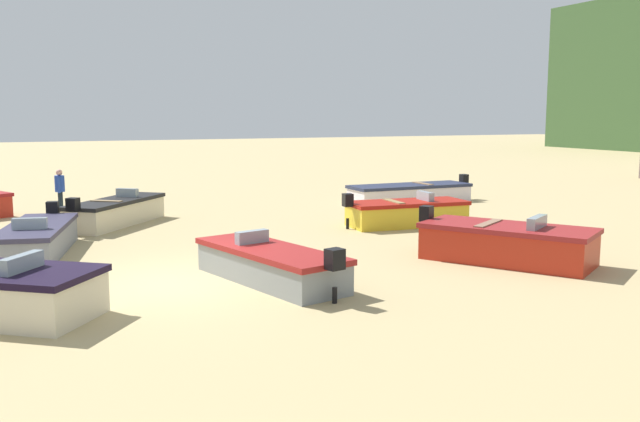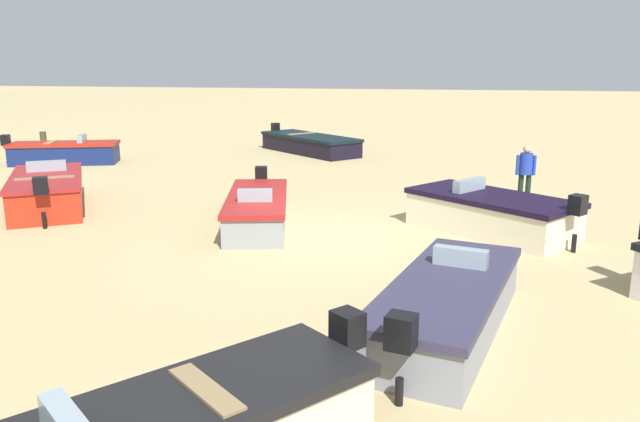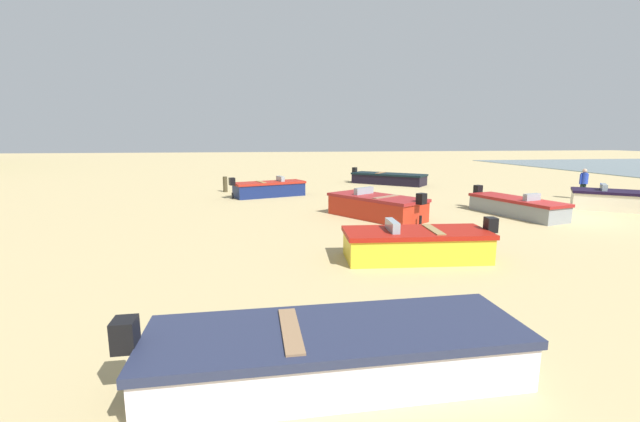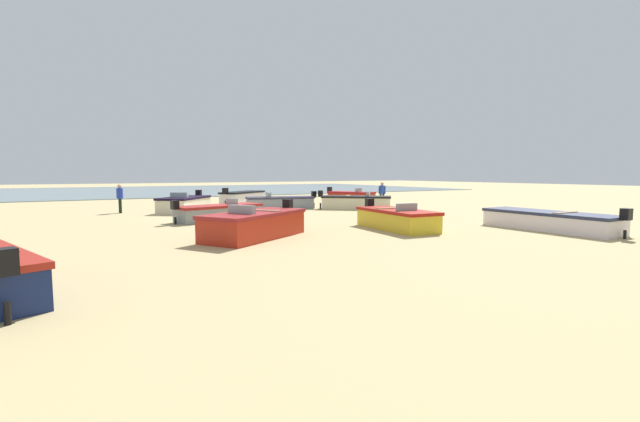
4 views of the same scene
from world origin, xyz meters
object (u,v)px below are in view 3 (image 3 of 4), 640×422
(boat_yellow_8, at_px, (416,244))
(boat_grey_10, at_px, (516,207))
(boat_navy_4, at_px, (269,189))
(mooring_post_near_water, at_px, (225,184))
(boat_red_3, at_px, (376,206))
(boat_white_1, at_px, (335,352))
(beach_walker_foreground, at_px, (584,181))
(boat_cream_0, at_px, (619,200))
(boat_black_5, at_px, (388,179))

(boat_yellow_8, xyz_separation_m, boat_grey_10, (5.32, -6.55, -0.03))
(boat_grey_10, bearing_deg, boat_navy_4, -50.72)
(boat_navy_4, xyz_separation_m, boat_yellow_8, (-12.66, -3.53, -0.01))
(boat_grey_10, relative_size, mooring_post_near_water, 4.79)
(boat_red_3, relative_size, mooring_post_near_water, 4.69)
(boat_white_1, xyz_separation_m, boat_red_3, (10.87, -3.81, 0.10))
(beach_walker_foreground, bearing_deg, boat_red_3, 11.31)
(boat_cream_0, bearing_deg, mooring_post_near_water, 100.09)
(boat_navy_4, bearing_deg, boat_yellow_8, -3.87)
(boat_yellow_8, bearing_deg, mooring_post_near_water, 26.68)
(boat_black_5, xyz_separation_m, beach_walker_foreground, (-8.43, -8.01, 0.56))
(boat_white_1, relative_size, boat_navy_4, 1.26)
(boat_white_1, distance_m, boat_red_3, 11.52)
(boat_cream_0, distance_m, boat_red_3, 11.35)
(boat_yellow_8, relative_size, boat_grey_10, 0.94)
(boat_cream_0, relative_size, boat_navy_4, 0.95)
(boat_black_5, bearing_deg, boat_white_1, 20.96)
(boat_cream_0, xyz_separation_m, boat_yellow_8, (-5.79, 11.96, -0.04))
(boat_red_3, xyz_separation_m, boat_yellow_8, (-5.78, 0.61, -0.05))
(mooring_post_near_water, height_order, beach_walker_foreground, beach_walker_foreground)
(boat_grey_10, xyz_separation_m, beach_walker_foreground, (3.78, -6.45, 0.57))
(boat_cream_0, bearing_deg, boat_red_3, 127.14)
(boat_grey_10, bearing_deg, boat_red_3, -19.03)
(boat_red_3, distance_m, boat_navy_4, 8.03)
(boat_white_1, relative_size, beach_walker_foreground, 3.31)
(boat_black_5, bearing_deg, boat_grey_10, 48.15)
(boat_white_1, bearing_deg, boat_yellow_8, 147.24)
(boat_cream_0, xyz_separation_m, boat_black_5, (11.75, 6.97, -0.06))
(boat_white_1, bearing_deg, boat_navy_4, -179.55)
(boat_yellow_8, height_order, beach_walker_foreground, beach_walker_foreground)
(boat_red_3, height_order, mooring_post_near_water, boat_red_3)
(mooring_post_near_water, bearing_deg, boat_red_3, -143.98)
(boat_red_3, relative_size, boat_grey_10, 0.98)
(boat_black_5, distance_m, boat_grey_10, 12.31)
(boat_red_3, bearing_deg, boat_navy_4, 88.22)
(boat_white_1, height_order, beach_walker_foreground, beach_walker_foreground)
(beach_walker_foreground, bearing_deg, boat_black_5, -50.19)
(boat_white_1, distance_m, beach_walker_foreground, 21.55)
(mooring_post_near_water, bearing_deg, boat_yellow_8, -157.89)
(boat_black_5, height_order, boat_grey_10, boat_black_5)
(boat_white_1, height_order, mooring_post_near_water, boat_white_1)
(boat_cream_0, height_order, boat_black_5, boat_cream_0)
(boat_navy_4, xyz_separation_m, mooring_post_near_water, (2.33, 2.56, 0.04))
(boat_red_3, height_order, boat_yellow_8, boat_red_3)
(boat_cream_0, xyz_separation_m, boat_navy_4, (6.87, 15.49, -0.02))
(boat_navy_4, bearing_deg, boat_white_1, -18.41)
(boat_white_1, bearing_deg, mooring_post_near_water, -172.42)
(boat_cream_0, distance_m, boat_white_1, 18.67)
(boat_navy_4, bearing_deg, boat_red_3, 11.56)
(boat_cream_0, height_order, boat_grey_10, boat_cream_0)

